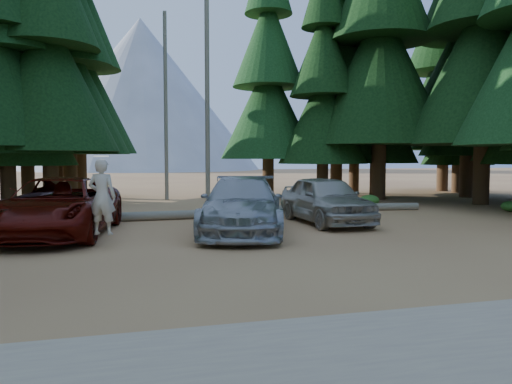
# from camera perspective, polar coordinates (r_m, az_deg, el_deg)

# --- Properties ---
(ground) EXTENTS (160.00, 160.00, 0.00)m
(ground) POSITION_cam_1_polar(r_m,az_deg,el_deg) (12.02, 2.10, -6.96)
(ground) COLOR #A26D45
(ground) RESTS_ON ground
(gravel_strip) EXTENTS (26.00, 3.50, 0.01)m
(gravel_strip) POSITION_cam_1_polar(r_m,az_deg,el_deg) (6.33, 20.45, -17.37)
(gravel_strip) COLOR tan
(gravel_strip) RESTS_ON ground
(forest_belt_north) EXTENTS (36.00, 7.00, 22.00)m
(forest_belt_north) POSITION_cam_1_polar(r_m,az_deg,el_deg) (26.61, -7.39, -0.96)
(forest_belt_north) COLOR black
(forest_belt_north) RESTS_ON ground
(snag_front) EXTENTS (0.24, 0.24, 12.00)m
(snag_front) POSITION_cam_1_polar(r_m,az_deg,el_deg) (26.40, -5.60, 12.07)
(snag_front) COLOR gray
(snag_front) RESTS_ON ground
(snag_back) EXTENTS (0.20, 0.20, 10.00)m
(snag_back) POSITION_cam_1_polar(r_m,az_deg,el_deg) (27.51, -10.28, 9.60)
(snag_back) COLOR gray
(snag_back) RESTS_ON ground
(mountain_peak) EXTENTS (48.00, 50.00, 28.00)m
(mountain_peak) POSITION_cam_1_polar(r_m,az_deg,el_deg) (100.07, -14.55, 9.85)
(mountain_peak) COLOR gray
(mountain_peak) RESTS_ON ground
(red_pickup) EXTENTS (3.70, 6.47, 1.70)m
(red_pickup) POSITION_cam_1_polar(r_m,az_deg,el_deg) (15.56, -21.69, -1.58)
(red_pickup) COLOR #520C07
(red_pickup) RESTS_ON ground
(silver_minivan_center) EXTENTS (3.85, 6.24, 1.69)m
(silver_minivan_center) POSITION_cam_1_polar(r_m,az_deg,el_deg) (15.02, -1.58, -1.51)
(silver_minivan_center) COLOR #A3A6AB
(silver_minivan_center) RESTS_ON ground
(silver_minivan_right) EXTENTS (2.07, 4.90, 1.66)m
(silver_minivan_right) POSITION_cam_1_polar(r_m,az_deg,el_deg) (17.43, 7.96, -0.84)
(silver_minivan_right) COLOR #B0A99C
(silver_minivan_right) RESTS_ON ground
(frisbee_player) EXTENTS (0.82, 0.67, 2.01)m
(frisbee_player) POSITION_cam_1_polar(r_m,az_deg,el_deg) (13.19, -17.18, -0.49)
(frisbee_player) COLOR beige
(frisbee_player) RESTS_ON ground
(log_left) EXTENTS (4.57, 0.52, 0.33)m
(log_left) POSITION_cam_1_polar(r_m,az_deg,el_deg) (18.42, -12.76, -2.72)
(log_left) COLOR gray
(log_left) RESTS_ON ground
(log_mid) EXTENTS (3.86, 0.60, 0.32)m
(log_mid) POSITION_cam_1_polar(r_m,az_deg,el_deg) (20.31, 2.02, -2.01)
(log_mid) COLOR gray
(log_mid) RESTS_ON ground
(log_right) EXTENTS (4.81, 0.89, 0.31)m
(log_right) POSITION_cam_1_polar(r_m,az_deg,el_deg) (21.86, 12.27, -1.69)
(log_right) COLOR gray
(log_right) RESTS_ON ground
(shrub_far_left) EXTENTS (1.01, 1.01, 0.56)m
(shrub_far_left) POSITION_cam_1_polar(r_m,az_deg,el_deg) (21.21, -23.02, -1.75)
(shrub_far_left) COLOR #1F6821
(shrub_far_left) RESTS_ON ground
(shrub_left) EXTENTS (0.90, 0.90, 0.49)m
(shrub_left) POSITION_cam_1_polar(r_m,az_deg,el_deg) (19.46, -22.87, -2.33)
(shrub_left) COLOR #1F6821
(shrub_left) RESTS_ON ground
(shrub_center_left) EXTENTS (0.95, 0.95, 0.53)m
(shrub_center_left) POSITION_cam_1_polar(r_m,az_deg,el_deg) (20.17, -3.38, -1.76)
(shrub_center_left) COLOR #1F6821
(shrub_center_left) RESTS_ON ground
(shrub_center_right) EXTENTS (1.06, 1.06, 0.58)m
(shrub_center_right) POSITION_cam_1_polar(r_m,az_deg,el_deg) (21.13, 0.84, -1.42)
(shrub_center_right) COLOR #1F6821
(shrub_center_right) RESTS_ON ground
(shrub_right) EXTENTS (1.04, 1.04, 0.57)m
(shrub_right) POSITION_cam_1_polar(r_m,az_deg,el_deg) (21.28, 1.10, -1.39)
(shrub_right) COLOR #1F6821
(shrub_right) RESTS_ON ground
(shrub_far_right) EXTENTS (0.93, 0.93, 0.51)m
(shrub_far_right) POSITION_cam_1_polar(r_m,az_deg,el_deg) (24.15, 12.84, -0.92)
(shrub_far_right) COLOR #1F6821
(shrub_far_right) RESTS_ON ground
(shrub_edge_east) EXTENTS (0.80, 0.80, 0.44)m
(shrub_edge_east) POSITION_cam_1_polar(r_m,az_deg,el_deg) (23.60, 27.11, -1.47)
(shrub_edge_east) COLOR #1F6821
(shrub_edge_east) RESTS_ON ground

